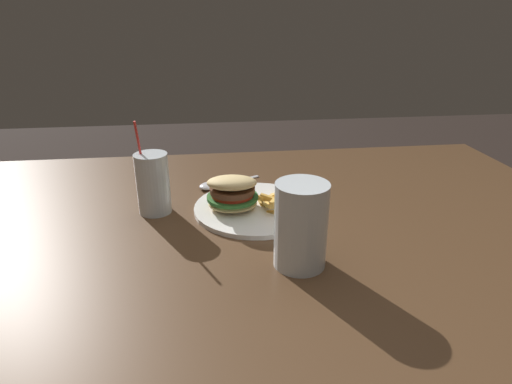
{
  "coord_description": "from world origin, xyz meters",
  "views": [
    {
      "loc": [
        0.08,
        0.59,
        1.14
      ],
      "look_at": [
        -0.02,
        -0.25,
        0.78
      ],
      "focal_mm": 30.0,
      "sensor_mm": 36.0,
      "label": 1
    }
  ],
  "objects_px": {
    "juice_glass": "(153,186)",
    "spoon": "(212,185)",
    "meal_plate_near": "(246,200)",
    "beer_glass": "(301,227)"
  },
  "relations": [
    {
      "from": "juice_glass",
      "to": "spoon",
      "type": "xyz_separation_m",
      "value": [
        -0.13,
        -0.12,
        -0.05
      ]
    },
    {
      "from": "juice_glass",
      "to": "spoon",
      "type": "bearing_deg",
      "value": -136.65
    },
    {
      "from": "juice_glass",
      "to": "spoon",
      "type": "height_order",
      "value": "juice_glass"
    },
    {
      "from": "juice_glass",
      "to": "spoon",
      "type": "relative_size",
      "value": 1.27
    },
    {
      "from": "beer_glass",
      "to": "juice_glass",
      "type": "height_order",
      "value": "juice_glass"
    },
    {
      "from": "beer_glass",
      "to": "juice_glass",
      "type": "xyz_separation_m",
      "value": [
        0.27,
        -0.24,
        -0.01
      ]
    },
    {
      "from": "beer_glass",
      "to": "spoon",
      "type": "xyz_separation_m",
      "value": [
        0.14,
        -0.36,
        -0.07
      ]
    },
    {
      "from": "meal_plate_near",
      "to": "beer_glass",
      "type": "xyz_separation_m",
      "value": [
        -0.07,
        0.22,
        0.05
      ]
    },
    {
      "from": "beer_glass",
      "to": "spoon",
      "type": "height_order",
      "value": "beer_glass"
    },
    {
      "from": "meal_plate_near",
      "to": "beer_glass",
      "type": "bearing_deg",
      "value": 107.92
    }
  ]
}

